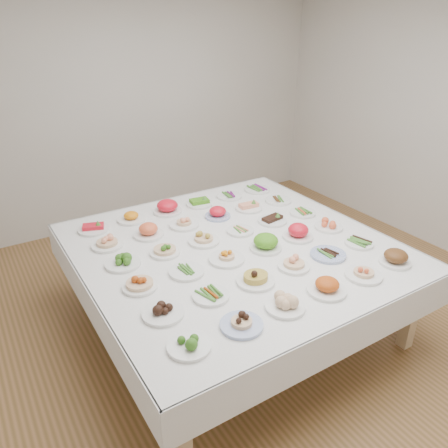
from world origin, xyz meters
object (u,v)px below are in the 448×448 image
dish_0 (189,342)px  dish_18 (122,259)px  dish_35 (257,188)px  display_table (234,252)px

dish_0 → dish_18: (0.00, 1.05, 0.01)m
dish_0 → dish_35: size_ratio=0.94×
display_table → dish_18: (-0.86, 0.18, 0.11)m
dish_18 → dish_0: bearing=-90.1°
display_table → dish_0: 1.23m
dish_0 → dish_35: bearing=45.2°
dish_0 → dish_35: (1.73, 1.75, -0.01)m
dish_18 → dish_35: (1.73, 0.70, -0.02)m
dish_0 → dish_35: 2.46m
display_table → dish_35: 1.24m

